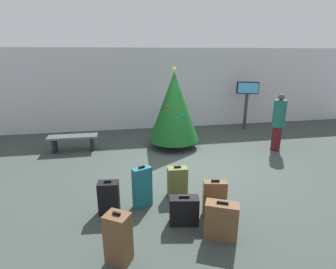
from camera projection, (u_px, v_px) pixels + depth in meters
ground_plane at (196, 166)px, 6.91m from camera, size 16.00×16.00×0.00m
back_wall at (169, 89)px, 10.21m from camera, size 16.00×0.20×3.02m
holiday_tree at (174, 107)px, 8.00m from camera, size 1.55×1.55×2.45m
flight_info_kiosk at (247, 97)px, 9.99m from camera, size 0.77×0.41×1.81m
waiting_bench at (73, 140)px, 7.91m from camera, size 1.43×0.44×0.48m
traveller_0 at (278, 121)px, 7.82m from camera, size 0.40×0.40×1.72m
suitcase_0 at (214, 199)px, 4.71m from camera, size 0.44×0.25×0.73m
suitcase_1 at (118, 238)px, 3.67m from camera, size 0.42×0.40×0.79m
suitcase_2 at (184, 211)px, 4.54m from camera, size 0.53×0.32×0.54m
suitcase_3 at (177, 182)px, 5.41m from camera, size 0.41×0.25×0.67m
suitcase_4 at (221, 221)px, 4.17m from camera, size 0.57×0.44×0.65m
suitcase_5 at (109, 198)px, 4.83m from camera, size 0.39×0.28×0.66m
suitcase_6 at (142, 187)px, 5.02m from camera, size 0.39×0.29×0.84m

